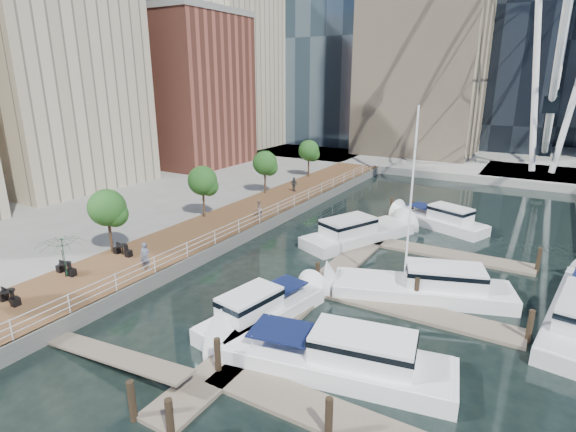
# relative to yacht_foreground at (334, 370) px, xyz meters

# --- Properties ---
(ground) EXTENTS (520.00, 520.00, 0.00)m
(ground) POSITION_rel_yacht_foreground_xyz_m (-7.43, -0.88, 0.00)
(ground) COLOR black
(ground) RESTS_ON ground
(boardwalk) EXTENTS (6.00, 60.00, 1.00)m
(boardwalk) POSITION_rel_yacht_foreground_xyz_m (-16.43, 14.12, 0.50)
(boardwalk) COLOR brown
(boardwalk) RESTS_ON ground
(seawall) EXTENTS (0.25, 60.00, 1.00)m
(seawall) POSITION_rel_yacht_foreground_xyz_m (-13.43, 14.12, 0.50)
(seawall) COLOR #595954
(seawall) RESTS_ON ground
(land_inland) EXTENTS (48.00, 90.00, 1.00)m
(land_inland) POSITION_rel_yacht_foreground_xyz_m (-43.43, 14.12, 0.50)
(land_inland) COLOR gray
(land_inland) RESTS_ON ground
(land_far) EXTENTS (200.00, 114.00, 1.00)m
(land_far) POSITION_rel_yacht_foreground_xyz_m (-7.43, 101.12, 0.50)
(land_far) COLOR gray
(land_far) RESTS_ON ground
(pier) EXTENTS (14.00, 12.00, 1.00)m
(pier) POSITION_rel_yacht_foreground_xyz_m (6.57, 51.12, 0.50)
(pier) COLOR gray
(pier) RESTS_ON ground
(railing) EXTENTS (0.10, 60.00, 1.05)m
(railing) POSITION_rel_yacht_foreground_xyz_m (-13.53, 14.12, 1.52)
(railing) COLOR white
(railing) RESTS_ON boardwalk
(floating_docks) EXTENTS (16.00, 34.00, 2.60)m
(floating_docks) POSITION_rel_yacht_foreground_xyz_m (0.53, 9.10, 0.49)
(floating_docks) COLOR #6D6051
(floating_docks) RESTS_ON ground
(midrise_condos) EXTENTS (19.00, 67.00, 28.00)m
(midrise_condos) POSITION_rel_yacht_foreground_xyz_m (-41.00, 25.94, 13.42)
(midrise_condos) COLOR #BCAD8E
(midrise_condos) RESTS_ON ground
(street_trees) EXTENTS (2.60, 42.60, 4.60)m
(street_trees) POSITION_rel_yacht_foreground_xyz_m (-18.83, 13.12, 4.29)
(street_trees) COLOR #3F2B1C
(street_trees) RESTS_ON ground
(cafe_tables) EXTENTS (2.50, 13.70, 0.74)m
(cafe_tables) POSITION_rel_yacht_foreground_xyz_m (-17.83, -2.88, 1.37)
(cafe_tables) COLOR black
(cafe_tables) RESTS_ON ground
(yacht_foreground) EXTENTS (12.17, 5.20, 2.15)m
(yacht_foreground) POSITION_rel_yacht_foreground_xyz_m (0.00, 0.00, 0.00)
(yacht_foreground) COLOR white
(yacht_foreground) RESTS_ON ground
(pedestrian_near) EXTENTS (0.80, 0.66, 1.86)m
(pedestrian_near) POSITION_rel_yacht_foreground_xyz_m (-14.32, 2.11, 1.93)
(pedestrian_near) COLOR #535A6F
(pedestrian_near) RESTS_ON boardwalk
(pedestrian_mid) EXTENTS (0.65, 0.81, 1.60)m
(pedestrian_mid) POSITION_rel_yacht_foreground_xyz_m (-14.52, 15.43, 1.80)
(pedestrian_mid) COLOR gray
(pedestrian_mid) RESTS_ON boardwalk
(pedestrian_far) EXTENTS (0.98, 0.55, 1.57)m
(pedestrian_far) POSITION_rel_yacht_foreground_xyz_m (-16.57, 25.45, 1.78)
(pedestrian_far) COLOR #30363C
(pedestrian_far) RESTS_ON boardwalk
(moored_yachts) EXTENTS (22.06, 38.69, 11.50)m
(moored_yachts) POSITION_rel_yacht_foreground_xyz_m (1.48, 9.57, 0.00)
(moored_yachts) COLOR white
(moored_yachts) RESTS_ON ground
(cafe_seating) EXTENTS (4.40, 11.04, 2.65)m
(cafe_seating) POSITION_rel_yacht_foreground_xyz_m (-17.90, -4.90, 2.24)
(cafe_seating) COLOR #103D16
(cafe_seating) RESTS_ON ground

